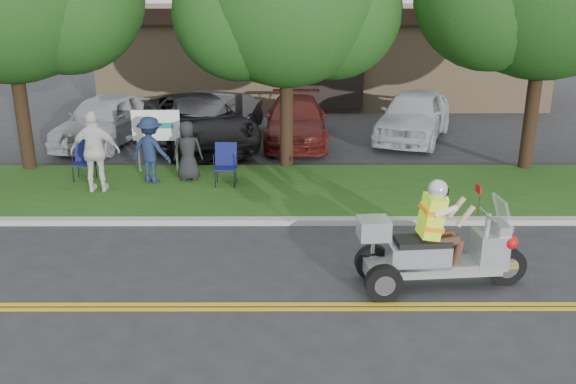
{
  "coord_description": "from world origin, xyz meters",
  "views": [
    {
      "loc": [
        0.5,
        -8.96,
        4.75
      ],
      "look_at": [
        0.53,
        2.0,
        1.06
      ],
      "focal_mm": 38.0,
      "sensor_mm": 36.0,
      "label": 1
    }
  ],
  "objects_px": {
    "parked_car_right": "(296,121)",
    "lawn_chair_b": "(226,161)",
    "parked_car_far_right": "(414,115)",
    "lawn_chair_a": "(85,157)",
    "parked_car_far_left": "(105,120)",
    "parked_car_left": "(209,119)",
    "trike_scooter": "(435,251)",
    "parked_car_mid": "(198,121)",
    "spectator_adult_right": "(95,151)"
  },
  "relations": [
    {
      "from": "lawn_chair_a",
      "to": "parked_car_mid",
      "type": "height_order",
      "value": "parked_car_mid"
    },
    {
      "from": "spectator_adult_right",
      "to": "parked_car_left",
      "type": "height_order",
      "value": "spectator_adult_right"
    },
    {
      "from": "lawn_chair_b",
      "to": "parked_car_left",
      "type": "distance_m",
      "value": 4.83
    },
    {
      "from": "lawn_chair_a",
      "to": "parked_car_right",
      "type": "xyz_separation_m",
      "value": [
        5.43,
        4.32,
        0.03
      ]
    },
    {
      "from": "parked_car_far_right",
      "to": "parked_car_far_left",
      "type": "bearing_deg",
      "value": -154.59
    },
    {
      "from": "parked_car_far_right",
      "to": "parked_car_mid",
      "type": "bearing_deg",
      "value": -150.83
    },
    {
      "from": "parked_car_far_right",
      "to": "parked_car_left",
      "type": "bearing_deg",
      "value": -154.93
    },
    {
      "from": "parked_car_mid",
      "to": "parked_car_far_right",
      "type": "bearing_deg",
      "value": -15.93
    },
    {
      "from": "trike_scooter",
      "to": "lawn_chair_b",
      "type": "xyz_separation_m",
      "value": [
        -3.94,
        5.35,
        0.02
      ]
    },
    {
      "from": "parked_car_left",
      "to": "parked_car_right",
      "type": "height_order",
      "value": "parked_car_left"
    },
    {
      "from": "trike_scooter",
      "to": "parked_car_mid",
      "type": "relative_size",
      "value": 0.51
    },
    {
      "from": "lawn_chair_a",
      "to": "parked_car_right",
      "type": "bearing_deg",
      "value": 36.9
    },
    {
      "from": "lawn_chair_b",
      "to": "parked_car_mid",
      "type": "xyz_separation_m",
      "value": [
        -1.25,
        4.22,
        0.11
      ]
    },
    {
      "from": "parked_car_left",
      "to": "spectator_adult_right",
      "type": "bearing_deg",
      "value": -86.7
    },
    {
      "from": "lawn_chair_a",
      "to": "parked_car_left",
      "type": "bearing_deg",
      "value": 56.86
    },
    {
      "from": "parked_car_left",
      "to": "parked_car_mid",
      "type": "relative_size",
      "value": 0.82
    },
    {
      "from": "lawn_chair_b",
      "to": "parked_car_right",
      "type": "distance_m",
      "value": 5.09
    },
    {
      "from": "parked_car_right",
      "to": "parked_car_far_right",
      "type": "xyz_separation_m",
      "value": [
        3.84,
        0.33,
        0.11
      ]
    },
    {
      "from": "parked_car_mid",
      "to": "parked_car_right",
      "type": "distance_m",
      "value": 3.1
    },
    {
      "from": "parked_car_far_left",
      "to": "parked_car_far_right",
      "type": "height_order",
      "value": "parked_car_far_right"
    },
    {
      "from": "parked_car_far_right",
      "to": "lawn_chair_a",
      "type": "bearing_deg",
      "value": -131.42
    },
    {
      "from": "parked_car_right",
      "to": "parked_car_far_right",
      "type": "height_order",
      "value": "parked_car_far_right"
    },
    {
      "from": "lawn_chair_a",
      "to": "parked_car_mid",
      "type": "bearing_deg",
      "value": 56.21
    },
    {
      "from": "parked_car_mid",
      "to": "parked_car_far_right",
      "type": "distance_m",
      "value": 6.95
    },
    {
      "from": "lawn_chair_b",
      "to": "parked_car_far_left",
      "type": "distance_m",
      "value": 6.18
    },
    {
      "from": "lawn_chair_b",
      "to": "parked_car_far_right",
      "type": "distance_m",
      "value": 7.6
    },
    {
      "from": "parked_car_left",
      "to": "lawn_chair_a",
      "type": "bearing_deg",
      "value": -97.4
    },
    {
      "from": "lawn_chair_a",
      "to": "parked_car_left",
      "type": "distance_m",
      "value": 5.03
    },
    {
      "from": "spectator_adult_right",
      "to": "parked_car_mid",
      "type": "height_order",
      "value": "spectator_adult_right"
    },
    {
      "from": "spectator_adult_right",
      "to": "parked_car_far_right",
      "type": "xyz_separation_m",
      "value": [
        8.66,
        5.66,
        -0.27
      ]
    },
    {
      "from": "trike_scooter",
      "to": "parked_car_far_right",
      "type": "height_order",
      "value": "trike_scooter"
    },
    {
      "from": "lawn_chair_a",
      "to": "parked_car_left",
      "type": "xyz_separation_m",
      "value": [
        2.63,
        4.29,
        0.1
      ]
    },
    {
      "from": "parked_car_far_left",
      "to": "parked_car_mid",
      "type": "relative_size",
      "value": 0.82
    },
    {
      "from": "trike_scooter",
      "to": "parked_car_far_left",
      "type": "bearing_deg",
      "value": 124.7
    },
    {
      "from": "lawn_chair_b",
      "to": "parked_car_right",
      "type": "height_order",
      "value": "parked_car_right"
    },
    {
      "from": "trike_scooter",
      "to": "spectator_adult_right",
      "type": "height_order",
      "value": "spectator_adult_right"
    },
    {
      "from": "trike_scooter",
      "to": "parked_car_left",
      "type": "distance_m",
      "value": 11.23
    },
    {
      "from": "parked_car_right",
      "to": "lawn_chair_b",
      "type": "bearing_deg",
      "value": -109.87
    },
    {
      "from": "lawn_chair_b",
      "to": "spectator_adult_right",
      "type": "bearing_deg",
      "value": -168.81
    },
    {
      "from": "lawn_chair_b",
      "to": "spectator_adult_right",
      "type": "relative_size",
      "value": 0.52
    },
    {
      "from": "parked_car_right",
      "to": "lawn_chair_a",
      "type": "bearing_deg",
      "value": -140.62
    },
    {
      "from": "parked_car_right",
      "to": "parked_car_far_right",
      "type": "relative_size",
      "value": 1.01
    },
    {
      "from": "lawn_chair_b",
      "to": "parked_car_left",
      "type": "xyz_separation_m",
      "value": [
        -1.0,
        4.73,
        0.08
      ]
    },
    {
      "from": "trike_scooter",
      "to": "parked_car_far_left",
      "type": "distance_m",
      "value": 12.8
    },
    {
      "from": "lawn_chair_a",
      "to": "parked_car_far_left",
      "type": "xyz_separation_m",
      "value": [
        -0.62,
        4.05,
        0.13
      ]
    },
    {
      "from": "lawn_chair_b",
      "to": "parked_car_far_left",
      "type": "relative_size",
      "value": 0.22
    },
    {
      "from": "spectator_adult_right",
      "to": "lawn_chair_a",
      "type": "bearing_deg",
      "value": -62.37
    },
    {
      "from": "parked_car_left",
      "to": "parked_car_far_right",
      "type": "height_order",
      "value": "parked_car_far_right"
    },
    {
      "from": "lawn_chair_b",
      "to": "parked_car_right",
      "type": "xyz_separation_m",
      "value": [
        1.8,
        4.76,
        0.02
      ]
    },
    {
      "from": "lawn_chair_a",
      "to": "parked_car_mid",
      "type": "xyz_separation_m",
      "value": [
        2.37,
        3.77,
        0.13
      ]
    }
  ]
}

